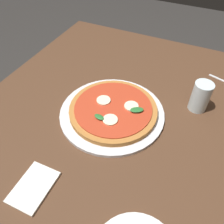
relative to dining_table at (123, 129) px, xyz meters
The scene contains 6 objects.
ground_plane 0.62m from the dining_table, ahead, with size 6.00×6.00×0.00m, color #2D2B28.
dining_table is the anchor object (origin of this frame).
serving_tray 0.11m from the dining_table, 46.23° to the right, with size 0.36×0.36×0.01m, color silver.
pizza 0.13m from the dining_table, 43.93° to the right, with size 0.30×0.30×0.03m.
napkin 0.40m from the dining_table, 16.20° to the right, with size 0.13×0.09×0.01m, color white.
glass_cup 0.31m from the dining_table, 118.67° to the left, with size 0.06×0.06×0.11m, color silver.
Camera 1 is at (0.54, 0.20, 1.31)m, focal length 36.94 mm.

